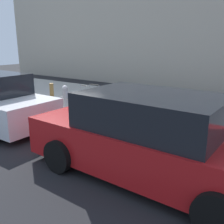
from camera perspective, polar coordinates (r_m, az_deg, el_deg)
The scene contains 13 objects.
ground_plane at distance 8.99m, azimuth -12.65°, elevation -0.79°, with size 40.00×40.00×0.00m, color black.
sidewalk_curb at distance 10.72m, azimuth -2.67°, elevation 2.53°, with size 18.00×5.00×0.14m, color #ADA89E.
building_facade_sidewalk_side at distance 15.77m, azimuth 12.06°, elevation 22.48°, with size 24.00×3.00×9.01m, color #B2A893.
suitcase_black_0 at distance 6.98m, azimuth 13.51°, elevation -1.76°, with size 0.39×0.19×0.85m.
suitcase_silver_1 at distance 7.20m, azimuth 9.65°, elevation -0.96°, with size 0.43×0.23×0.93m.
suitcase_maroon_2 at distance 7.37m, azimuth 5.77°, elevation -0.14°, with size 0.37×0.26×0.87m.
suitcase_red_3 at distance 7.66m, azimuth 2.55°, elevation 0.08°, with size 0.40×0.25×0.62m.
suitcase_teal_4 at distance 7.97m, azimuth -0.46°, elevation 1.01°, with size 0.42×0.29×0.88m.
suitcase_olive_5 at distance 8.26m, azimuth -3.87°, elevation 1.80°, with size 0.50×0.28×1.01m.
suitcase_navy_6 at distance 8.72m, azimuth -6.19°, elevation 2.10°, with size 0.38×0.24×0.92m.
fire_hydrant at distance 9.24m, azimuth -10.32°, elevation 3.42°, with size 0.39×0.21×0.82m.
bollard_post at distance 9.53m, azimuth -13.17°, elevation 3.64°, with size 0.15×0.15×0.87m, color brown.
parked_car_red_0 at distance 4.72m, azimuth 8.43°, elevation -5.85°, with size 4.72×2.07×1.56m.
Camera 1 is at (-6.54, 5.66, 2.42)m, focal length 41.23 mm.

